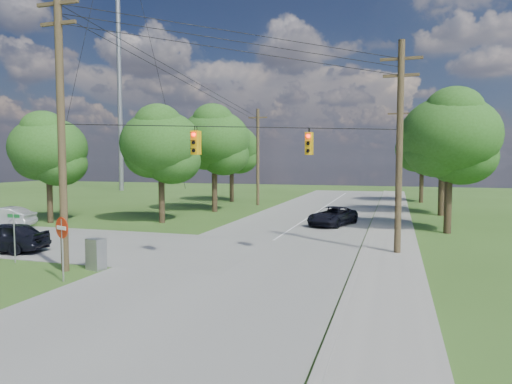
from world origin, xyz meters
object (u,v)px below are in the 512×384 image
(car_cross_silver, at_px, (2,217))
(control_cabinet, at_px, (96,254))
(pole_north_w, at_px, (258,156))
(car_main_north, at_px, (332,216))
(do_not_enter_sign, at_px, (62,235))
(car_cross_dark, at_px, (3,237))
(pole_ne, at_px, (399,145))
(pole_sw, at_px, (61,123))
(pole_north_e, at_px, (398,156))

(car_cross_silver, xyz_separation_m, control_cabinet, (13.74, -8.30, -0.08))
(car_cross_silver, bearing_deg, control_cabinet, 48.52)
(car_cross_silver, bearing_deg, pole_north_w, 139.07)
(car_main_north, xyz_separation_m, do_not_enter_sign, (-7.97, -18.31, 1.14))
(car_cross_dark, relative_size, car_cross_silver, 1.04)
(pole_ne, height_order, car_cross_silver, pole_ne)
(pole_ne, xyz_separation_m, car_cross_dark, (-19.22, -5.30, -4.67))
(car_cross_silver, distance_m, do_not_enter_sign, 17.23)
(pole_sw, xyz_separation_m, pole_ne, (13.50, 7.60, -0.76))
(car_cross_silver, height_order, do_not_enter_sign, do_not_enter_sign)
(pole_ne, relative_size, do_not_enter_sign, 4.16)
(pole_north_w, bearing_deg, car_main_north, -53.38)
(pole_sw, relative_size, car_cross_silver, 2.76)
(pole_ne, relative_size, pole_north_e, 1.05)
(pole_sw, relative_size, pole_ne, 1.14)
(control_cabinet, bearing_deg, pole_north_w, 106.80)
(car_main_north, bearing_deg, pole_north_w, 144.19)
(pole_north_w, relative_size, car_cross_silver, 2.30)
(pole_north_w, xyz_separation_m, control_cabinet, (1.50, -29.00, -4.46))
(car_cross_dark, xyz_separation_m, control_cabinet, (6.82, -1.70, -0.13))
(pole_sw, xyz_separation_m, car_cross_dark, (-5.72, 2.30, -5.43))
(car_cross_dark, bearing_deg, pole_sw, 58.26)
(pole_north_w, distance_m, car_cross_dark, 28.15)
(pole_ne, xyz_separation_m, do_not_enter_sign, (-12.40, -9.04, -3.64))
(pole_north_e, bearing_deg, pole_ne, -90.00)
(pole_sw, height_order, pole_north_w, pole_sw)
(car_cross_dark, relative_size, control_cabinet, 3.37)
(pole_north_e, xyz_separation_m, pole_north_w, (-13.90, 0.00, 0.00))
(car_main_north, height_order, do_not_enter_sign, do_not_enter_sign)
(pole_north_e, height_order, car_cross_silver, pole_north_e)
(car_cross_silver, height_order, car_main_north, car_cross_silver)
(pole_sw, distance_m, control_cabinet, 5.70)
(pole_ne, bearing_deg, pole_north_e, 90.00)
(pole_sw, bearing_deg, pole_north_e, 65.48)
(car_main_north, bearing_deg, car_cross_silver, -142.28)
(pole_north_e, distance_m, car_cross_silver, 33.63)
(control_cabinet, distance_m, do_not_enter_sign, 2.35)
(car_cross_dark, xyz_separation_m, do_not_enter_sign, (6.82, -3.74, 1.03))
(car_cross_silver, distance_m, car_main_north, 23.12)
(pole_ne, bearing_deg, car_cross_silver, 177.15)
(pole_sw, xyz_separation_m, car_main_north, (9.07, 16.87, -5.53))
(pole_north_w, distance_m, car_main_north, 16.48)
(pole_sw, distance_m, pole_north_e, 32.55)
(pole_sw, relative_size, pole_north_e, 1.20)
(pole_ne, distance_m, control_cabinet, 15.03)
(pole_north_e, distance_m, control_cabinet, 31.85)
(pole_north_e, height_order, car_main_north, pole_north_e)
(pole_sw, height_order, car_main_north, pole_sw)
(pole_north_e, bearing_deg, pole_north_w, 180.00)
(pole_ne, height_order, control_cabinet, pole_ne)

